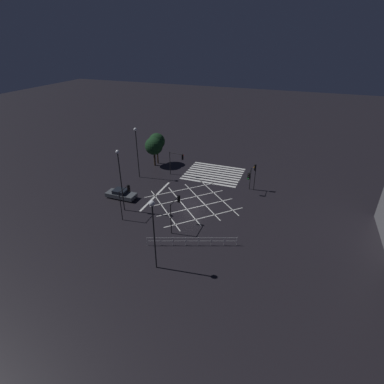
{
  "coord_description": "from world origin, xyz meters",
  "views": [
    {
      "loc": [
        -12.78,
        33.99,
        20.99
      ],
      "look_at": [
        0.0,
        0.0,
        1.67
      ],
      "focal_mm": 28.0,
      "sensor_mm": 36.0,
      "label": 1
    }
  ],
  "objects_px": {
    "street_tree_far": "(157,141)",
    "traffic_light_sw_main": "(255,172)",
    "street_tree_near": "(154,146)",
    "street_lamp_far": "(153,220)",
    "street_lamp_east": "(120,172)",
    "waiting_car": "(121,194)",
    "traffic_light_se_main": "(177,159)",
    "traffic_light_ne_cross": "(125,195)",
    "traffic_light_sw_cross": "(249,177)",
    "traffic_light_median_north": "(175,206)",
    "street_lamp_west": "(136,143)"
  },
  "relations": [
    {
      "from": "street_tree_far",
      "to": "traffic_light_sw_main",
      "type": "bearing_deg",
      "value": 166.45
    },
    {
      "from": "street_tree_near",
      "to": "street_tree_far",
      "type": "height_order",
      "value": "street_tree_far"
    },
    {
      "from": "traffic_light_sw_main",
      "to": "street_lamp_far",
      "type": "relative_size",
      "value": 0.54
    },
    {
      "from": "street_lamp_east",
      "to": "street_tree_near",
      "type": "height_order",
      "value": "street_lamp_east"
    },
    {
      "from": "traffic_light_sw_main",
      "to": "street_tree_near",
      "type": "bearing_deg",
      "value": -10.18
    },
    {
      "from": "street_lamp_far",
      "to": "waiting_car",
      "type": "xyz_separation_m",
      "value": [
        11.26,
        -11.24,
        -5.13
      ]
    },
    {
      "from": "traffic_light_se_main",
      "to": "traffic_light_ne_cross",
      "type": "xyz_separation_m",
      "value": [
        1.23,
        13.69,
        0.08
      ]
    },
    {
      "from": "traffic_light_se_main",
      "to": "waiting_car",
      "type": "distance_m",
      "value": 11.21
    },
    {
      "from": "street_lamp_east",
      "to": "street_lamp_far",
      "type": "bearing_deg",
      "value": 136.77
    },
    {
      "from": "traffic_light_sw_main",
      "to": "traffic_light_sw_cross",
      "type": "bearing_deg",
      "value": 61.11
    },
    {
      "from": "street_tree_far",
      "to": "traffic_light_median_north",
      "type": "bearing_deg",
      "value": 122.43
    },
    {
      "from": "street_lamp_west",
      "to": "waiting_car",
      "type": "bearing_deg",
      "value": 98.4
    },
    {
      "from": "traffic_light_se_main",
      "to": "street_lamp_east",
      "type": "relative_size",
      "value": 0.47
    },
    {
      "from": "traffic_light_se_main",
      "to": "street_tree_far",
      "type": "distance_m",
      "value": 6.58
    },
    {
      "from": "traffic_light_ne_cross",
      "to": "street_lamp_far",
      "type": "relative_size",
      "value": 0.53
    },
    {
      "from": "traffic_light_sw_cross",
      "to": "street_tree_near",
      "type": "xyz_separation_m",
      "value": [
        17.62,
        -4.3,
        1.09
      ]
    },
    {
      "from": "street_lamp_east",
      "to": "traffic_light_se_main",
      "type": "bearing_deg",
      "value": -100.18
    },
    {
      "from": "traffic_light_sw_cross",
      "to": "street_tree_near",
      "type": "relative_size",
      "value": 0.67
    },
    {
      "from": "street_lamp_east",
      "to": "waiting_car",
      "type": "xyz_separation_m",
      "value": [
        2.24,
        -2.76,
        -4.97
      ]
    },
    {
      "from": "traffic_light_median_north",
      "to": "traffic_light_sw_cross",
      "type": "relative_size",
      "value": 1.15
    },
    {
      "from": "traffic_light_median_north",
      "to": "street_lamp_east",
      "type": "bearing_deg",
      "value": 81.58
    },
    {
      "from": "traffic_light_ne_cross",
      "to": "street_lamp_east",
      "type": "relative_size",
      "value": 0.48
    },
    {
      "from": "traffic_light_sw_cross",
      "to": "traffic_light_ne_cross",
      "type": "height_order",
      "value": "traffic_light_ne_cross"
    },
    {
      "from": "traffic_light_sw_main",
      "to": "street_lamp_east",
      "type": "distance_m",
      "value": 19.4
    },
    {
      "from": "traffic_light_se_main",
      "to": "traffic_light_sw_cross",
      "type": "distance_m",
      "value": 12.32
    },
    {
      "from": "traffic_light_se_main",
      "to": "street_lamp_west",
      "type": "bearing_deg",
      "value": -152.78
    },
    {
      "from": "street_lamp_west",
      "to": "street_tree_near",
      "type": "bearing_deg",
      "value": -91.55
    },
    {
      "from": "street_lamp_west",
      "to": "traffic_light_sw_cross",
      "type": "bearing_deg",
      "value": -176.62
    },
    {
      "from": "street_lamp_west",
      "to": "street_lamp_far",
      "type": "bearing_deg",
      "value": 123.84
    },
    {
      "from": "traffic_light_se_main",
      "to": "traffic_light_sw_cross",
      "type": "xyz_separation_m",
      "value": [
        -12.18,
        1.82,
        -0.38
      ]
    },
    {
      "from": "street_lamp_west",
      "to": "street_tree_far",
      "type": "xyz_separation_m",
      "value": [
        -0.19,
        -6.46,
        -1.8
      ]
    },
    {
      "from": "waiting_car",
      "to": "traffic_light_median_north",
      "type": "bearing_deg",
      "value": -21.04
    },
    {
      "from": "street_lamp_west",
      "to": "traffic_light_ne_cross",
      "type": "bearing_deg",
      "value": 111.88
    },
    {
      "from": "traffic_light_median_north",
      "to": "traffic_light_sw_cross",
      "type": "height_order",
      "value": "traffic_light_median_north"
    },
    {
      "from": "street_lamp_far",
      "to": "street_tree_near",
      "type": "height_order",
      "value": "street_lamp_far"
    },
    {
      "from": "traffic_light_sw_main",
      "to": "street_tree_near",
      "type": "relative_size",
      "value": 0.8
    },
    {
      "from": "traffic_light_se_main",
      "to": "street_tree_near",
      "type": "height_order",
      "value": "street_tree_near"
    },
    {
      "from": "street_lamp_west",
      "to": "traffic_light_se_main",
      "type": "bearing_deg",
      "value": -152.78
    },
    {
      "from": "traffic_light_ne_cross",
      "to": "street_lamp_east",
      "type": "height_order",
      "value": "street_lamp_east"
    },
    {
      "from": "street_lamp_east",
      "to": "street_tree_near",
      "type": "relative_size",
      "value": 1.63
    },
    {
      "from": "traffic_light_median_north",
      "to": "street_lamp_east",
      "type": "relative_size",
      "value": 0.47
    },
    {
      "from": "street_lamp_west",
      "to": "street_lamp_far",
      "type": "relative_size",
      "value": 1.06
    },
    {
      "from": "street_tree_near",
      "to": "street_tree_far",
      "type": "relative_size",
      "value": 0.93
    },
    {
      "from": "traffic_light_se_main",
      "to": "street_tree_near",
      "type": "xyz_separation_m",
      "value": [
        5.44,
        -2.48,
        0.71
      ]
    },
    {
      "from": "traffic_light_ne_cross",
      "to": "street_lamp_far",
      "type": "height_order",
      "value": "street_lamp_far"
    },
    {
      "from": "traffic_light_sw_cross",
      "to": "street_lamp_west",
      "type": "bearing_deg",
      "value": -86.62
    },
    {
      "from": "traffic_light_median_north",
      "to": "waiting_car",
      "type": "xyz_separation_m",
      "value": [
        10.28,
        -3.95,
        -2.34
      ]
    },
    {
      "from": "traffic_light_ne_cross",
      "to": "waiting_car",
      "type": "height_order",
      "value": "traffic_light_ne_cross"
    },
    {
      "from": "street_lamp_east",
      "to": "traffic_light_ne_cross",
      "type": "bearing_deg",
      "value": 138.37
    },
    {
      "from": "street_tree_near",
      "to": "traffic_light_sw_cross",
      "type": "bearing_deg",
      "value": 166.28
    }
  ]
}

